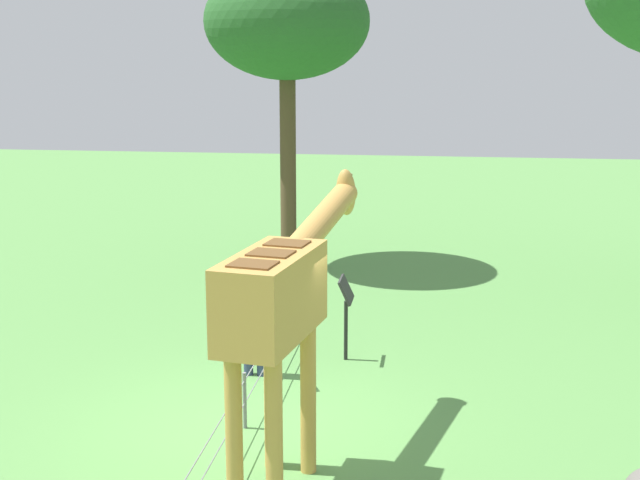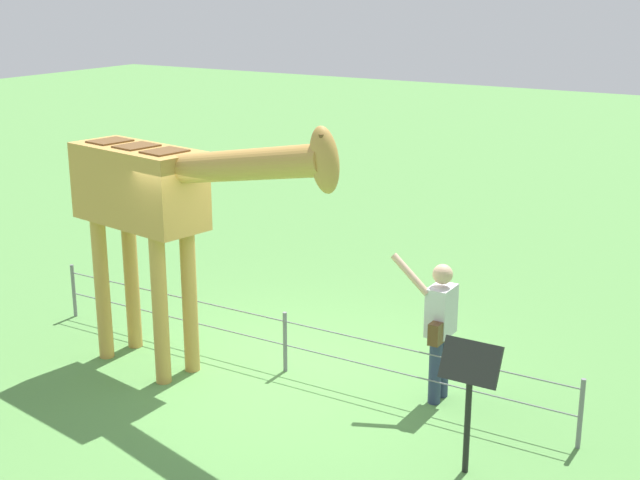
% 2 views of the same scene
% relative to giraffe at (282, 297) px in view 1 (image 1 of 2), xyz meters
% --- Properties ---
extents(ground_plane, '(60.00, 60.00, 0.00)m').
position_rel_giraffe_xyz_m(ground_plane, '(1.23, 0.62, -2.12)').
color(ground_plane, '#568E47').
extents(giraffe, '(3.89, 1.13, 3.23)m').
position_rel_giraffe_xyz_m(giraffe, '(0.00, 0.00, 0.00)').
color(giraffe, '#C69347').
rests_on(giraffe, ground_plane).
extents(visitor, '(0.66, 0.58, 1.67)m').
position_rel_giraffe_xyz_m(visitor, '(3.08, 0.98, -1.22)').
color(visitor, navy).
rests_on(visitor, ground_plane).
extents(tree_northeast, '(3.54, 3.54, 6.58)m').
position_rel_giraffe_xyz_m(tree_northeast, '(9.89, 1.66, 3.17)').
color(tree_northeast, brown).
rests_on(tree_northeast, ground_plane).
extents(info_sign, '(0.56, 0.21, 1.32)m').
position_rel_giraffe_xyz_m(info_sign, '(3.93, -0.28, -1.17)').
color(info_sign, black).
rests_on(info_sign, ground_plane).
extents(wire_fence, '(7.05, 0.05, 0.75)m').
position_rel_giraffe_xyz_m(wire_fence, '(1.23, 0.73, -1.72)').
color(wire_fence, slate).
rests_on(wire_fence, ground_plane).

